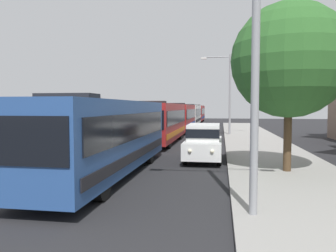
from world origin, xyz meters
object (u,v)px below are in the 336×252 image
Objects in this scene: bus_rear at (196,113)px; bus_lead at (107,134)px; white_suv at (204,141)px; streetlamp_mid at (230,85)px; roadside_tree at (289,60)px; streetlamp_near at (256,5)px; bus_fourth_in_line at (190,114)px; bus_second_in_line at (161,121)px; bus_middle at (180,117)px.

bus_lead is at bearing -90.00° from bus_rear.
streetlamp_mid is (1.70, 14.87, 3.84)m from white_suv.
streetlamp_mid is at bearing 83.48° from white_suv.
bus_rear is 47.27m from roadside_tree.
bus_fourth_in_line is at bearing 97.67° from streetlamp_near.
roadside_tree is (7.31, -10.66, 3.01)m from bus_second_in_line.
white_suv is 5.99m from roadside_tree.
bus_lead is 35.67m from bus_fourth_in_line.
bus_rear is at bearing 98.92° from roadside_tree.
streetlamp_mid is at bearing -79.34° from bus_rear.
bus_fourth_in_line reaches higher than white_suv.
bus_middle is 1.27× the size of streetlamp_near.
bus_middle is 1.39× the size of streetlamp_mid.
bus_rear is 1.24× the size of streetlamp_near.
bus_lead is at bearing -105.58° from streetlamp_mid.
streetlamp_near is 1.22× the size of roadside_tree.
bus_fourth_in_line is 1.64× the size of roadside_tree.
bus_rear is 43.72m from white_suv.
streetlamp_mid is at bearing 96.09° from roadside_tree.
white_suv is 15.45m from streetlamp_mid.
bus_middle is at bearing 100.85° from white_suv.
white_suv is at bearing 50.52° from bus_lead.
bus_rear is (-0.00, 24.27, -0.00)m from bus_middle.
roadside_tree reaches higher than white_suv.
white_suv is at bearing -96.52° from streetlamp_mid.
bus_rear is 1.51× the size of roadside_tree.
streetlamp_near is at bearing -79.18° from white_suv.
bus_middle is at bearing 90.00° from bus_lead.
white_suv is at bearing -83.24° from bus_fourth_in_line.
bus_rear reaches higher than white_suv.
roadside_tree reaches higher than bus_middle.
bus_fourth_in_line is (0.00, 23.58, 0.00)m from bus_second_in_line.
bus_lead is 2.38× the size of white_suv.
streetlamp_mid is 18.03m from roadside_tree.
white_suv is at bearing -85.15° from bus_rear.
bus_lead is 1.05× the size of bus_middle.
bus_lead and bus_second_in_line have the same top height.
roadside_tree is at bearing -40.21° from white_suv.
bus_second_in_line reaches higher than white_suv.
streetlamp_near is at bearing -82.33° from bus_fourth_in_line.
bus_lead is at bearing -90.00° from bus_second_in_line.
roadside_tree reaches higher than bus_fourth_in_line.
bus_middle is at bearing 108.12° from roadside_tree.
bus_middle is 23.70m from roadside_tree.
bus_second_in_line is at bearing -90.00° from bus_middle.
bus_second_in_line is 0.92× the size of bus_fourth_in_line.
bus_second_in_line is at bearing 90.00° from bus_lead.
streetlamp_mid is at bearing -39.29° from bus_middle.
bus_lead is 1.07× the size of bus_second_in_line.
bus_fourth_in_line and bus_rear have the same top height.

